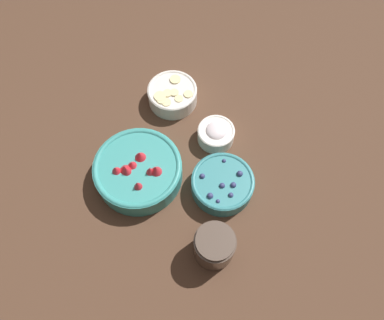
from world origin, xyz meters
name	(u,v)px	position (x,y,z in m)	size (l,w,h in m)	color
ground_plane	(187,177)	(0.00, 0.00, 0.00)	(4.00, 4.00, 0.00)	#4C3323
bowl_strawberries	(138,170)	(0.06, -0.11, 0.04)	(0.23, 0.23, 0.09)	teal
bowl_blueberries	(222,184)	(-0.01, 0.10, 0.03)	(0.16, 0.16, 0.06)	teal
bowl_bananas	(172,94)	(-0.20, -0.15, 0.03)	(0.14, 0.14, 0.05)	silver
bowl_cream	(216,133)	(-0.14, 0.02, 0.03)	(0.10, 0.10, 0.05)	white
jar_chocolate	(214,246)	(0.14, 0.15, 0.04)	(0.10, 0.10, 0.10)	#4C3D33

